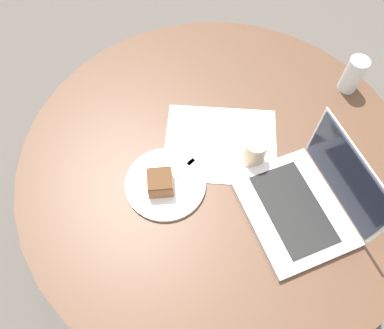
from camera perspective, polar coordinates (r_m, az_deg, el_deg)
name	(u,v)px	position (r m, az deg, el deg)	size (l,w,h in m)	color
ground_plane	(208,234)	(1.76, 2.49, -10.56)	(12.00, 12.00, 0.00)	#4C4742
dining_table	(215,178)	(1.23, 3.51, -2.01)	(1.18, 1.18, 0.70)	#4C3323
paper_document	(221,144)	(1.14, 4.38, 3.16)	(0.38, 0.32, 0.00)	white
plate	(166,184)	(1.07, -4.03, -2.91)	(0.23, 0.23, 0.01)	silver
cake_slice	(160,182)	(1.04, -4.89, -2.72)	(0.07, 0.07, 0.05)	brown
fork	(178,174)	(1.07, -2.14, -1.40)	(0.14, 0.13, 0.00)	silver
coffee_glass	(255,151)	(1.09, 9.52, 2.00)	(0.07, 0.07, 0.09)	#C6AD89
water_glass	(353,75)	(1.33, 23.34, 12.47)	(0.06, 0.06, 0.12)	silver
laptop	(305,202)	(1.06, 16.81, -5.52)	(0.33, 0.37, 0.21)	silver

